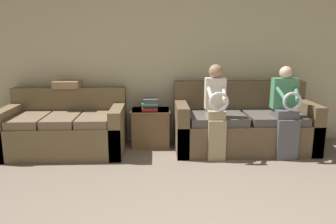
{
  "coord_description": "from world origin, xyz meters",
  "views": [
    {
      "loc": [
        -0.47,
        -1.79,
        1.53
      ],
      "look_at": [
        -0.33,
        1.89,
        0.73
      ],
      "focal_mm": 35.0,
      "sensor_mm": 36.0,
      "label": 1
    }
  ],
  "objects_px": {
    "child_right_seated": "(286,109)",
    "book_stack": "(150,104)",
    "side_shelf": "(151,127)",
    "couch_main": "(242,126)",
    "child_left_seated": "(216,107)",
    "throw_pillow": "(68,84)",
    "couch_side": "(66,129)"
  },
  "relations": [
    {
      "from": "child_right_seated",
      "to": "book_stack",
      "type": "relative_size",
      "value": 4.13
    },
    {
      "from": "side_shelf",
      "to": "book_stack",
      "type": "bearing_deg",
      "value": -123.4
    },
    {
      "from": "side_shelf",
      "to": "book_stack",
      "type": "relative_size",
      "value": 1.93
    },
    {
      "from": "couch_main",
      "to": "side_shelf",
      "type": "bearing_deg",
      "value": 171.66
    },
    {
      "from": "child_left_seated",
      "to": "throw_pillow",
      "type": "relative_size",
      "value": 3.42
    },
    {
      "from": "child_left_seated",
      "to": "book_stack",
      "type": "relative_size",
      "value": 4.22
    },
    {
      "from": "book_stack",
      "to": "throw_pillow",
      "type": "height_order",
      "value": "throw_pillow"
    },
    {
      "from": "couch_main",
      "to": "child_right_seated",
      "type": "relative_size",
      "value": 1.61
    },
    {
      "from": "couch_main",
      "to": "child_left_seated",
      "type": "height_order",
      "value": "child_left_seated"
    },
    {
      "from": "throw_pillow",
      "to": "couch_main",
      "type": "bearing_deg",
      "value": -6.57
    },
    {
      "from": "couch_side",
      "to": "book_stack",
      "type": "height_order",
      "value": "couch_side"
    },
    {
      "from": "couch_side",
      "to": "child_right_seated",
      "type": "xyz_separation_m",
      "value": [
        2.97,
        -0.34,
        0.34
      ]
    },
    {
      "from": "couch_side",
      "to": "child_right_seated",
      "type": "distance_m",
      "value": 3.01
    },
    {
      "from": "couch_side",
      "to": "throw_pillow",
      "type": "height_order",
      "value": "throw_pillow"
    },
    {
      "from": "child_right_seated",
      "to": "side_shelf",
      "type": "bearing_deg",
      "value": 162.56
    },
    {
      "from": "child_left_seated",
      "to": "side_shelf",
      "type": "bearing_deg",
      "value": 147.08
    },
    {
      "from": "couch_side",
      "to": "throw_pillow",
      "type": "xyz_separation_m",
      "value": [
        -0.02,
        0.32,
        0.6
      ]
    },
    {
      "from": "child_right_seated",
      "to": "book_stack",
      "type": "xyz_separation_m",
      "value": [
        -1.79,
        0.55,
        -0.04
      ]
    },
    {
      "from": "couch_side",
      "to": "child_left_seated",
      "type": "distance_m",
      "value": 2.11
    },
    {
      "from": "couch_main",
      "to": "couch_side",
      "type": "bearing_deg",
      "value": -179.29
    },
    {
      "from": "child_right_seated",
      "to": "throw_pillow",
      "type": "distance_m",
      "value": 3.07
    },
    {
      "from": "couch_main",
      "to": "couch_side",
      "type": "distance_m",
      "value": 2.51
    },
    {
      "from": "book_stack",
      "to": "throw_pillow",
      "type": "bearing_deg",
      "value": 175.01
    },
    {
      "from": "child_right_seated",
      "to": "couch_side",
      "type": "bearing_deg",
      "value": 173.55
    },
    {
      "from": "side_shelf",
      "to": "couch_main",
      "type": "bearing_deg",
      "value": -8.34
    },
    {
      "from": "side_shelf",
      "to": "throw_pillow",
      "type": "distance_m",
      "value": 1.36
    },
    {
      "from": "couch_side",
      "to": "side_shelf",
      "type": "distance_m",
      "value": 1.21
    },
    {
      "from": "child_left_seated",
      "to": "throw_pillow",
      "type": "height_order",
      "value": "child_left_seated"
    },
    {
      "from": "couch_main",
      "to": "child_right_seated",
      "type": "bearing_deg",
      "value": -38.43
    },
    {
      "from": "couch_side",
      "to": "side_shelf",
      "type": "bearing_deg",
      "value": 10.73
    },
    {
      "from": "child_left_seated",
      "to": "throw_pillow",
      "type": "distance_m",
      "value": 2.18
    },
    {
      "from": "couch_main",
      "to": "side_shelf",
      "type": "distance_m",
      "value": 1.34
    }
  ]
}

